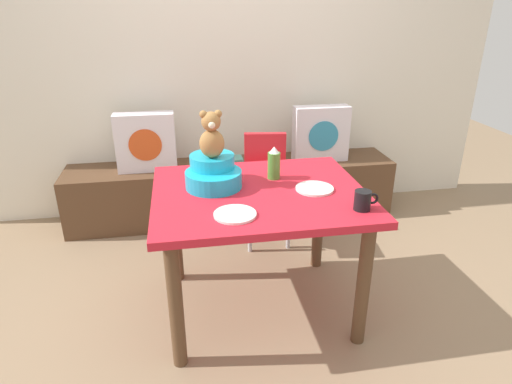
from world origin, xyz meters
TOP-DOWN VIEW (x-y plane):
  - ground_plane at (0.00, 0.00)m, footprint 8.00×8.00m
  - back_wall at (0.00, 1.48)m, footprint 4.40×0.10m
  - window_bench at (0.00, 1.21)m, footprint 2.60×0.44m
  - pillow_floral_left at (-0.65, 1.19)m, footprint 0.44×0.15m
  - pillow_floral_right at (0.72, 1.19)m, footprint 0.44×0.15m
  - book_stack at (-0.02, 1.21)m, footprint 0.20×0.14m
  - dining_table at (0.00, 0.00)m, footprint 1.10×0.92m
  - highchair at (0.19, 0.77)m, footprint 0.36×0.48m
  - infant_seat_teal at (-0.23, 0.11)m, footprint 0.30×0.33m
  - teddy_bear at (-0.23, 0.11)m, footprint 0.13×0.12m
  - ketchup_bottle at (0.11, 0.16)m, footprint 0.07×0.07m
  - coffee_mug at (0.44, -0.31)m, footprint 0.12×0.08m
  - dinner_plate_near at (0.29, -0.04)m, footprint 0.20×0.20m
  - dinner_plate_far at (-0.16, -0.27)m, footprint 0.20×0.20m

SIDE VIEW (x-z plane):
  - ground_plane at x=0.00m, z-range 0.00..0.00m
  - window_bench at x=0.00m, z-range 0.00..0.46m
  - book_stack at x=-0.02m, z-range 0.46..0.51m
  - highchair at x=0.19m, z-range 0.13..0.92m
  - dining_table at x=0.00m, z-range 0.26..1.00m
  - pillow_floral_left at x=-0.65m, z-range 0.46..0.90m
  - pillow_floral_right at x=0.72m, z-range 0.46..0.90m
  - dinner_plate_near at x=0.29m, z-range 0.74..0.75m
  - dinner_plate_far at x=-0.16m, z-range 0.74..0.75m
  - coffee_mug at x=0.44m, z-range 0.74..0.84m
  - infant_seat_teal at x=-0.23m, z-range 0.73..0.89m
  - ketchup_bottle at x=0.11m, z-range 0.73..0.92m
  - teddy_bear at x=-0.23m, z-range 0.89..1.14m
  - back_wall at x=0.00m, z-range 0.00..2.60m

